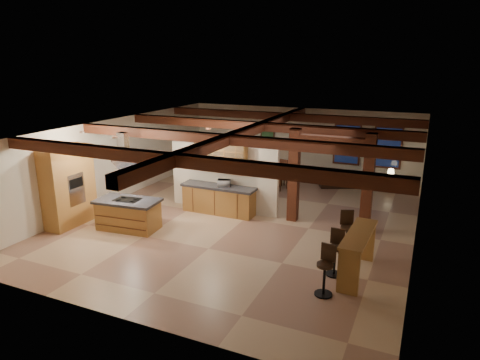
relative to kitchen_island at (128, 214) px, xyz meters
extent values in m
plane|color=tan|center=(2.83, 2.20, -0.46)|extent=(12.00, 12.00, 0.00)
plane|color=silver|center=(2.83, 8.20, 0.99)|extent=(10.00, 0.00, 10.00)
plane|color=silver|center=(2.83, -3.80, 0.99)|extent=(10.00, 0.00, 10.00)
plane|color=silver|center=(-2.17, 2.20, 0.99)|extent=(0.00, 12.00, 12.00)
plane|color=silver|center=(7.83, 2.20, 0.99)|extent=(0.00, 12.00, 12.00)
plane|color=black|center=(2.83, 2.20, 2.44)|extent=(12.00, 12.00, 0.00)
cube|color=#411A10|center=(2.83, -1.80, 2.30)|extent=(10.00, 0.25, 0.28)
cube|color=#411A10|center=(2.83, 0.90, 2.30)|extent=(10.00, 0.25, 0.28)
cube|color=#411A10|center=(2.83, 3.50, 2.30)|extent=(10.00, 0.25, 0.28)
cube|color=#411A10|center=(2.83, 6.20, 2.30)|extent=(10.00, 0.25, 0.28)
cube|color=#411A10|center=(2.83, 2.20, 2.30)|extent=(0.28, 12.00, 0.28)
cube|color=#411A10|center=(4.23, 2.70, 0.99)|extent=(0.30, 0.30, 2.90)
cube|color=#411A10|center=(6.43, 2.70, 0.99)|extent=(0.30, 0.30, 2.90)
cube|color=#411A10|center=(5.33, 2.70, 2.14)|extent=(2.50, 0.28, 0.28)
cube|color=silver|center=(1.83, 2.70, 0.64)|extent=(3.80, 0.18, 2.20)
cube|color=#985F31|center=(-1.84, -0.40, 0.74)|extent=(0.64, 1.60, 2.40)
cube|color=silver|center=(-1.54, -0.40, 0.69)|extent=(0.06, 0.62, 0.95)
cube|color=black|center=(-1.50, -0.40, 0.89)|extent=(0.01, 0.50, 0.28)
cube|color=#985F31|center=(1.83, 2.31, -0.03)|extent=(2.40, 0.60, 0.86)
cube|color=black|center=(1.83, 2.31, 0.44)|extent=(2.50, 0.66, 0.08)
cube|color=#985F31|center=(1.83, 2.52, 1.39)|extent=(1.80, 0.34, 0.95)
cube|color=silver|center=(1.83, 2.34, 1.39)|extent=(1.74, 0.02, 0.90)
pyramid|color=silver|center=(0.00, 0.00, 1.26)|extent=(1.10, 1.10, 0.45)
cube|color=silver|center=(0.00, 0.00, 2.07)|extent=(0.26, 0.22, 0.73)
cube|color=#411A10|center=(4.83, 8.14, 1.04)|extent=(1.10, 0.05, 1.70)
cube|color=black|center=(4.83, 8.11, 1.04)|extent=(0.95, 0.02, 1.55)
cube|color=#411A10|center=(6.43, 8.14, 1.04)|extent=(1.10, 0.05, 1.70)
cube|color=black|center=(6.43, 8.11, 1.04)|extent=(0.95, 0.02, 1.55)
cube|color=#411A10|center=(1.33, 8.14, 1.24)|extent=(0.65, 0.04, 0.85)
cube|color=#255631|center=(1.33, 8.12, 1.24)|extent=(0.55, 0.01, 0.75)
cylinder|color=silver|center=(0.23, -0.60, 2.41)|extent=(0.16, 0.16, 0.03)
cylinder|color=silver|center=(1.83, 1.70, 2.41)|extent=(0.16, 0.16, 0.03)
cylinder|color=silver|center=(-1.17, -0.30, 2.41)|extent=(0.16, 0.16, 0.03)
cube|color=#985F31|center=(0.00, 0.00, -0.05)|extent=(1.82, 1.04, 0.83)
cube|color=black|center=(0.00, 0.00, 0.41)|extent=(1.95, 1.17, 0.08)
cube|color=black|center=(0.00, 0.00, 0.45)|extent=(0.77, 0.56, 0.02)
imported|color=#3E200F|center=(2.07, 5.54, -0.17)|extent=(1.88, 1.35, 0.59)
imported|color=black|center=(5.07, 7.16, -0.15)|extent=(2.32, 1.66, 0.63)
imported|color=#B8B7BC|center=(2.02, 2.31, 0.59)|extent=(0.46, 0.38, 0.22)
cube|color=#985F31|center=(6.67, -0.15, 0.57)|extent=(0.59, 2.05, 0.06)
cube|color=#985F31|center=(6.63, -1.07, 0.04)|extent=(0.46, 0.12, 1.02)
cube|color=#985F31|center=(6.70, 0.76, 0.04)|extent=(0.46, 0.12, 1.02)
cube|color=#411A10|center=(6.69, 7.37, -0.21)|extent=(0.51, 0.51, 0.51)
cylinder|color=black|center=(6.69, 7.37, 0.12)|extent=(0.06, 0.06, 0.15)
cone|color=#FFDF99|center=(6.69, 7.37, 0.27)|extent=(0.27, 0.27, 0.17)
cylinder|color=black|center=(6.18, -1.33, 0.24)|extent=(0.35, 0.35, 0.07)
cube|color=black|center=(6.20, -1.16, 0.46)|extent=(0.33, 0.09, 0.39)
cylinder|color=black|center=(6.18, -1.33, -0.11)|extent=(0.06, 0.06, 0.68)
cylinder|color=black|center=(6.18, -1.33, -0.45)|extent=(0.39, 0.39, 0.03)
cylinder|color=black|center=(6.19, -0.35, 0.23)|extent=(0.35, 0.35, 0.07)
cube|color=black|center=(6.19, -0.19, 0.45)|extent=(0.33, 0.04, 0.39)
cylinder|color=black|center=(6.19, -0.35, -0.12)|extent=(0.06, 0.06, 0.67)
cylinder|color=black|center=(6.19, -0.35, -0.45)|extent=(0.39, 0.39, 0.03)
cylinder|color=black|center=(6.24, 0.90, 0.26)|extent=(0.36, 0.36, 0.07)
cube|color=black|center=(6.17, 1.06, 0.49)|extent=(0.33, 0.16, 0.40)
cylinder|color=black|center=(6.24, 0.90, -0.10)|extent=(0.06, 0.06, 0.70)
cylinder|color=black|center=(6.24, 0.90, -0.44)|extent=(0.40, 0.40, 0.03)
cube|color=#411A10|center=(1.24, 5.05, -0.03)|extent=(0.50, 0.50, 0.06)
cube|color=#411A10|center=(1.29, 5.25, 0.33)|extent=(0.41, 0.15, 0.73)
cylinder|color=#411A10|center=(1.04, 4.93, -0.26)|extent=(0.05, 0.05, 0.41)
cylinder|color=#411A10|center=(1.36, 4.85, -0.26)|extent=(0.05, 0.05, 0.41)
cylinder|color=#411A10|center=(1.12, 5.25, -0.26)|extent=(0.05, 0.05, 0.41)
cylinder|color=#411A10|center=(1.44, 5.17, -0.26)|extent=(0.05, 0.05, 0.41)
cube|color=#411A10|center=(1.58, 6.37, -0.03)|extent=(0.50, 0.50, 0.06)
cube|color=#411A10|center=(1.53, 6.17, 0.33)|extent=(0.41, 0.15, 0.73)
cylinder|color=#411A10|center=(1.78, 6.49, -0.26)|extent=(0.05, 0.05, 0.41)
cylinder|color=#411A10|center=(1.46, 6.57, -0.26)|extent=(0.05, 0.05, 0.41)
cylinder|color=#411A10|center=(1.70, 6.17, -0.26)|extent=(0.05, 0.05, 0.41)
cylinder|color=#411A10|center=(1.38, 6.25, -0.26)|extent=(0.05, 0.05, 0.41)
cube|color=#411A10|center=(2.56, 4.71, -0.03)|extent=(0.50, 0.50, 0.06)
cube|color=#411A10|center=(2.61, 4.91, 0.33)|extent=(0.41, 0.15, 0.73)
cylinder|color=#411A10|center=(2.35, 4.59, -0.26)|extent=(0.05, 0.05, 0.41)
cylinder|color=#411A10|center=(2.67, 4.51, -0.26)|extent=(0.05, 0.05, 0.41)
cylinder|color=#411A10|center=(2.44, 4.91, -0.26)|extent=(0.05, 0.05, 0.41)
cylinder|color=#411A10|center=(2.76, 4.83, -0.26)|extent=(0.05, 0.05, 0.41)
cube|color=#411A10|center=(2.90, 6.03, -0.03)|extent=(0.50, 0.50, 0.06)
cube|color=#411A10|center=(2.85, 5.83, 0.33)|extent=(0.41, 0.15, 0.73)
cylinder|color=#411A10|center=(3.10, 6.14, -0.26)|extent=(0.05, 0.05, 0.41)
cylinder|color=#411A10|center=(2.78, 6.23, -0.26)|extent=(0.05, 0.05, 0.41)
cylinder|color=#411A10|center=(3.02, 5.82, -0.26)|extent=(0.05, 0.05, 0.41)
cylinder|color=#411A10|center=(2.70, 5.91, -0.26)|extent=(0.05, 0.05, 0.41)
camera|label=1|loc=(7.87, -9.51, 4.40)|focal=32.00mm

